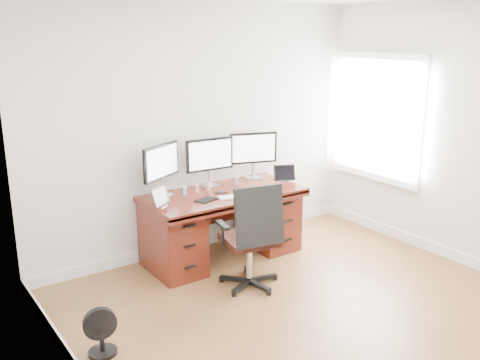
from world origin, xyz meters
TOP-DOWN VIEW (x-y plane):
  - ground at (0.00, 0.00)m, footprint 4.50×4.50m
  - back_wall at (0.00, 2.25)m, footprint 4.00×0.10m
  - desk at (0.00, 1.83)m, footprint 1.70×0.80m
  - office_chair at (-0.16, 1.08)m, footprint 0.66×0.66m
  - floor_fan at (-1.75, 0.83)m, footprint 0.26×0.22m
  - monitor_left at (-0.58, 2.07)m, footprint 0.50×0.28m
  - monitor_center at (-0.00, 2.07)m, footprint 0.55×0.15m
  - monitor_right at (0.58, 2.07)m, footprint 0.53×0.21m
  - tablet_left at (-0.76, 1.75)m, footprint 0.24×0.18m
  - tablet_right at (0.79, 1.75)m, footprint 0.25×0.16m
  - keyboard at (-0.04, 1.59)m, footprint 0.29×0.17m
  - trackpad at (0.23, 1.62)m, footprint 0.16×0.16m
  - drawing_tablet at (-0.30, 1.66)m, footprint 0.24×0.19m
  - phone at (-0.04, 1.79)m, footprint 0.16×0.12m
  - figurine_blue at (-0.38, 1.95)m, footprint 0.04×0.04m
  - figurine_pink at (-0.24, 1.95)m, footprint 0.04×0.04m
  - figurine_yellow at (-0.10, 1.95)m, footprint 0.04×0.04m
  - figurine_brown at (0.11, 1.95)m, footprint 0.04×0.04m
  - figurine_purple at (0.26, 1.95)m, footprint 0.04×0.04m

SIDE VIEW (x-z plane):
  - ground at x=0.00m, z-range 0.00..0.00m
  - floor_fan at x=-1.75m, z-range -0.01..0.37m
  - office_chair at x=-0.16m, z-range -0.18..0.87m
  - desk at x=0.00m, z-range 0.03..0.78m
  - trackpad at x=0.23m, z-range 0.75..0.76m
  - drawing_tablet at x=-0.30m, z-range 0.75..0.76m
  - phone at x=-0.04m, z-range 0.75..0.76m
  - keyboard at x=-0.04m, z-range 0.75..0.76m
  - figurine_blue at x=-0.38m, z-range 0.75..0.85m
  - figurine_pink at x=-0.24m, z-range 0.75..0.85m
  - figurine_yellow at x=-0.10m, z-range 0.75..0.85m
  - figurine_brown at x=0.11m, z-range 0.75..0.85m
  - figurine_purple at x=0.26m, z-range 0.75..0.85m
  - tablet_left at x=-0.76m, z-range 0.74..0.93m
  - tablet_right at x=0.79m, z-range 0.74..0.93m
  - monitor_left at x=-0.58m, z-range 0.82..1.35m
  - monitor_center at x=0.00m, z-range 0.82..1.35m
  - monitor_right at x=0.58m, z-range 0.82..1.35m
  - back_wall at x=0.00m, z-range 0.00..2.70m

